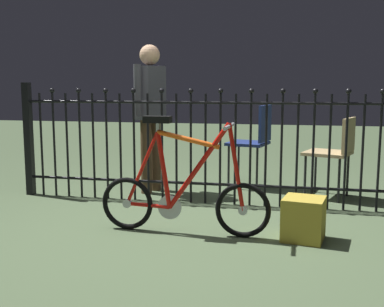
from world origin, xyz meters
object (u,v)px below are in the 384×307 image
Objects in this scene: chair_tan at (336,149)px; person_visitor at (150,107)px; display_crate at (304,219)px; bicycle at (183,192)px; chair_navy at (255,137)px.

person_visitor is at bearing -177.61° from chair_tan.
bicycle is at bearing -178.26° from display_crate.
chair_navy is 0.59× the size of person_visitor.
chair_tan is at bearing 2.39° from person_visitor.
bicycle is 1.63× the size of chair_tan.
bicycle reaches higher than chair_tan.
chair_tan is at bearing -22.94° from chair_navy.
person_visitor is (-1.03, -0.41, 0.33)m from chair_navy.
bicycle is 0.88m from display_crate.
person_visitor is (-1.82, -0.08, 0.39)m from chair_tan.
display_crate is (0.47, -1.67, -0.39)m from chair_navy.
display_crate is at bearing -40.16° from person_visitor.
bicycle is 4.22× the size of display_crate.
person_visitor reaches higher than bicycle.
bicycle reaches higher than display_crate.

